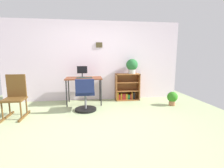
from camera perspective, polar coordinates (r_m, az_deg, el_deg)
ground_plane at (r=3.15m, az=-4.63°, el=-15.11°), size 6.24×6.24×0.00m
wall_back at (r=5.01m, az=-6.29°, el=7.80°), size 5.20×0.12×2.32m
desk at (r=4.58m, az=-9.66°, el=1.40°), size 0.97×0.58×0.73m
monitor at (r=4.65m, az=-10.24°, el=4.32°), size 0.28×0.16×0.31m
keyboard at (r=4.48m, az=-9.49°, el=2.14°), size 0.42×0.12×0.02m
office_chair at (r=4.00m, az=-9.18°, el=-4.51°), size 0.52×0.55×0.81m
rocking_chair at (r=4.17m, az=-30.36°, el=-3.53°), size 0.42×0.64×0.92m
bookshelf_low at (r=5.03m, az=5.11°, el=-1.46°), size 0.72×0.30×0.80m
potted_plant_on_shelf at (r=4.93m, az=6.91°, el=6.33°), size 0.34×0.34×0.43m
potted_plant_floor at (r=4.73m, az=20.06°, el=-4.45°), size 0.28×0.28×0.37m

